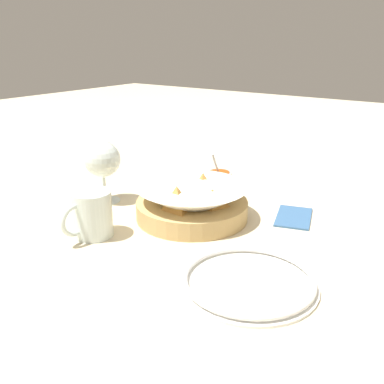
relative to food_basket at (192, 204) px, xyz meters
The scene contains 7 objects.
ground_plane 0.05m from the food_basket, 122.31° to the right, with size 4.00×4.00×0.00m, color beige.
food_basket is the anchor object (origin of this frame).
sauce_cup 0.21m from the food_basket, 163.73° to the right, with size 0.07×0.06×0.10m.
wine_glass 0.24m from the food_basket, 80.72° to the right, with size 0.08×0.08×0.14m.
beer_mug 0.21m from the food_basket, 30.34° to the right, with size 0.11×0.08×0.09m.
side_plate 0.28m from the food_basket, 54.12° to the left, with size 0.22×0.22×0.01m.
napkin 0.22m from the food_basket, 125.49° to the left, with size 0.13×0.10×0.01m.
Camera 1 is at (0.70, 0.52, 0.36)m, focal length 40.00 mm.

